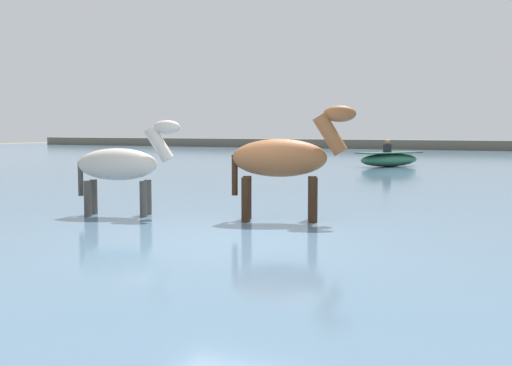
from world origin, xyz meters
name	(u,v)px	position (x,y,z in m)	size (l,w,h in m)	color
ground_plane	(230,259)	(0.00, 0.00, 0.00)	(120.00, 120.00, 0.00)	#756B56
water_surface	(408,186)	(0.00, 10.00, 0.15)	(90.00, 90.00, 0.31)	slate
horse_lead_pinto	(122,167)	(-2.54, 0.99, 1.09)	(1.66, 0.95, 1.84)	beige
horse_trailing_chestnut	(285,161)	(0.06, 1.62, 1.22)	(1.85, 1.08, 2.06)	brown
boat_far_inshore	(389,159)	(-2.21, 16.39, 0.58)	(2.19, 2.86, 1.02)	#337556
far_shoreline	(507,148)	(0.00, 38.13, 0.48)	(80.00, 2.40, 0.97)	#605B4C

